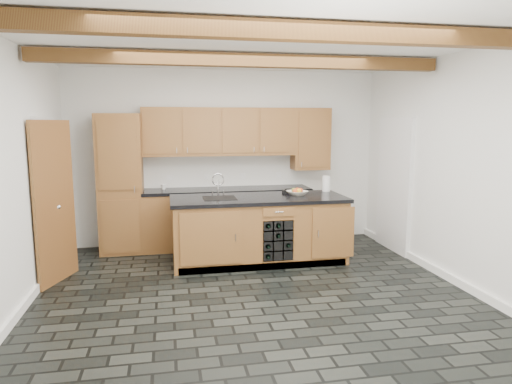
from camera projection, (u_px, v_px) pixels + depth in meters
ground at (255, 295)px, 5.25m from camera, size 5.00×5.00×0.00m
room_shell at (240, 159)px, 5.52m from camera, size 5.01×5.00×5.00m
back_cabinetry at (205, 186)px, 7.20m from camera, size 3.65×0.62×2.20m
island at (259, 229)px, 6.48m from camera, size 2.48×0.96×0.93m
faucet at (219, 195)px, 6.35m from camera, size 0.45×0.40×0.34m
kitchen_scale at (289, 191)px, 6.78m from camera, size 0.20×0.13×0.06m
fruit_bowl at (297, 193)px, 6.55m from camera, size 0.37×0.37×0.07m
fruit_cluster at (297, 191)px, 6.55m from camera, size 0.16×0.17×0.07m
paper_towel at (326, 184)px, 6.94m from camera, size 0.12×0.12×0.23m
mug at (164, 187)px, 7.15m from camera, size 0.09×0.09×0.08m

